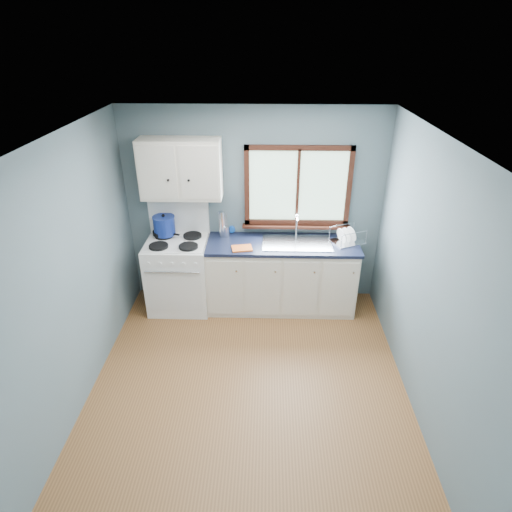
{
  "coord_description": "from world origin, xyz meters",
  "views": [
    {
      "loc": [
        0.16,
        -3.22,
        3.25
      ],
      "look_at": [
        0.05,
        0.9,
        1.05
      ],
      "focal_mm": 30.0,
      "sensor_mm": 36.0,
      "label": 1
    }
  ],
  "objects_px": {
    "sink": "(297,248)",
    "dish_rack": "(347,238)",
    "skillet": "(163,232)",
    "thermos": "(222,224)",
    "gas_range": "(179,272)",
    "stockpot": "(164,225)",
    "utensil_crock": "(226,231)",
    "base_cabinets": "(281,279)"
  },
  "relations": [
    {
      "from": "skillet",
      "to": "thermos",
      "type": "relative_size",
      "value": 1.13
    },
    {
      "from": "base_cabinets",
      "to": "utensil_crock",
      "type": "xyz_separation_m",
      "value": [
        -0.71,
        0.18,
        0.58
      ]
    },
    {
      "from": "dish_rack",
      "to": "thermos",
      "type": "bearing_deg",
      "value": 150.58
    },
    {
      "from": "sink",
      "to": "thermos",
      "type": "bearing_deg",
      "value": 169.69
    },
    {
      "from": "stockpot",
      "to": "thermos",
      "type": "xyz_separation_m",
      "value": [
        0.72,
        0.04,
        0.01
      ]
    },
    {
      "from": "gas_range",
      "to": "base_cabinets",
      "type": "relative_size",
      "value": 0.74
    },
    {
      "from": "skillet",
      "to": "utensil_crock",
      "type": "distance_m",
      "value": 0.79
    },
    {
      "from": "base_cabinets",
      "to": "gas_range",
      "type": "bearing_deg",
      "value": -179.18
    },
    {
      "from": "gas_range",
      "to": "sink",
      "type": "height_order",
      "value": "gas_range"
    },
    {
      "from": "base_cabinets",
      "to": "skillet",
      "type": "relative_size",
      "value": 4.87
    },
    {
      "from": "gas_range",
      "to": "dish_rack",
      "type": "relative_size",
      "value": 2.98
    },
    {
      "from": "gas_range",
      "to": "skillet",
      "type": "relative_size",
      "value": 3.58
    },
    {
      "from": "sink",
      "to": "dish_rack",
      "type": "distance_m",
      "value": 0.63
    },
    {
      "from": "skillet",
      "to": "gas_range",
      "type": "bearing_deg",
      "value": -19.89
    },
    {
      "from": "sink",
      "to": "dish_rack",
      "type": "height_order",
      "value": "sink"
    },
    {
      "from": "sink",
      "to": "thermos",
      "type": "height_order",
      "value": "thermos"
    },
    {
      "from": "base_cabinets",
      "to": "stockpot",
      "type": "height_order",
      "value": "stockpot"
    },
    {
      "from": "gas_range",
      "to": "thermos",
      "type": "bearing_deg",
      "value": 18.76
    },
    {
      "from": "thermos",
      "to": "dish_rack",
      "type": "relative_size",
      "value": 0.73
    },
    {
      "from": "stockpot",
      "to": "dish_rack",
      "type": "height_order",
      "value": "stockpot"
    },
    {
      "from": "skillet",
      "to": "dish_rack",
      "type": "bearing_deg",
      "value": 15.07
    },
    {
      "from": "base_cabinets",
      "to": "utensil_crock",
      "type": "relative_size",
      "value": 5.44
    },
    {
      "from": "skillet",
      "to": "sink",
      "type": "bearing_deg",
      "value": 12.68
    },
    {
      "from": "thermos",
      "to": "dish_rack",
      "type": "height_order",
      "value": "thermos"
    },
    {
      "from": "utensil_crock",
      "to": "thermos",
      "type": "xyz_separation_m",
      "value": [
        -0.04,
        -0.01,
        0.1
      ]
    },
    {
      "from": "stockpot",
      "to": "utensil_crock",
      "type": "relative_size",
      "value": 0.94
    },
    {
      "from": "thermos",
      "to": "gas_range",
      "type": "bearing_deg",
      "value": -161.24
    },
    {
      "from": "stockpot",
      "to": "thermos",
      "type": "relative_size",
      "value": 0.95
    },
    {
      "from": "stockpot",
      "to": "base_cabinets",
      "type": "bearing_deg",
      "value": -5.2
    },
    {
      "from": "sink",
      "to": "skillet",
      "type": "height_order",
      "value": "sink"
    },
    {
      "from": "gas_range",
      "to": "dish_rack",
      "type": "xyz_separation_m",
      "value": [
        2.1,
        0.07,
        0.48
      ]
    },
    {
      "from": "thermos",
      "to": "dish_rack",
      "type": "bearing_deg",
      "value": -4.46
    },
    {
      "from": "utensil_crock",
      "to": "dish_rack",
      "type": "xyz_separation_m",
      "value": [
        1.51,
        -0.13,
        -0.02
      ]
    },
    {
      "from": "skillet",
      "to": "thermos",
      "type": "xyz_separation_m",
      "value": [
        0.75,
        0.04,
        0.1
      ]
    },
    {
      "from": "sink",
      "to": "skillet",
      "type": "xyz_separation_m",
      "value": [
        -1.68,
        0.13,
        0.12
      ]
    },
    {
      "from": "thermos",
      "to": "stockpot",
      "type": "bearing_deg",
      "value": -177.19
    },
    {
      "from": "thermos",
      "to": "dish_rack",
      "type": "xyz_separation_m",
      "value": [
        1.55,
        -0.12,
        -0.12
      ]
    },
    {
      "from": "base_cabinets",
      "to": "dish_rack",
      "type": "xyz_separation_m",
      "value": [
        0.79,
        0.05,
        0.56
      ]
    },
    {
      "from": "gas_range",
      "to": "dish_rack",
      "type": "bearing_deg",
      "value": 1.83
    },
    {
      "from": "gas_range",
      "to": "skillet",
      "type": "height_order",
      "value": "gas_range"
    },
    {
      "from": "utensil_crock",
      "to": "dish_rack",
      "type": "relative_size",
      "value": 0.75
    },
    {
      "from": "thermos",
      "to": "utensil_crock",
      "type": "bearing_deg",
      "value": 9.66
    }
  ]
}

